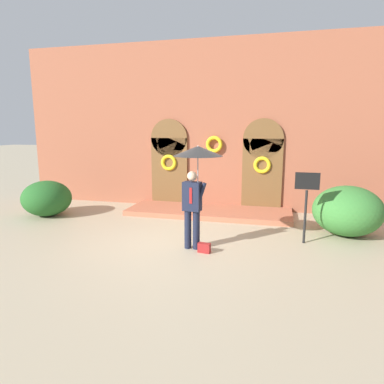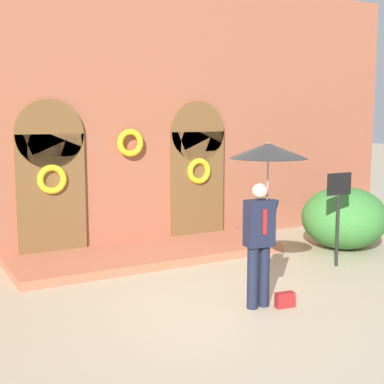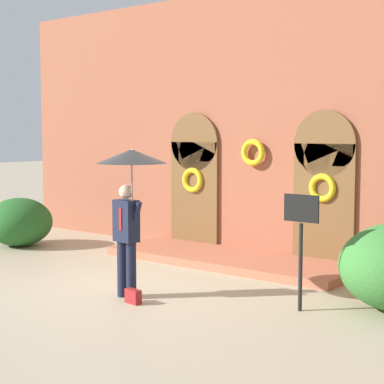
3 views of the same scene
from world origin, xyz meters
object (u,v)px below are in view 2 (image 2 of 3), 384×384
at_px(person_with_umbrella, 266,175).
at_px(sign_post, 338,204).
at_px(handbag, 285,300).
at_px(shrub_right, 344,218).

relative_size(person_with_umbrella, sign_post, 1.37).
bearing_deg(sign_post, person_with_umbrella, -156.93).
distance_m(person_with_umbrella, handbag, 1.83).
bearing_deg(sign_post, shrub_right, 40.36).
xyz_separation_m(handbag, sign_post, (2.20, 1.24, 1.05)).
xyz_separation_m(sign_post, shrub_right, (1.11, 0.94, -0.52)).
bearing_deg(person_with_umbrella, handbag, -40.90).
relative_size(handbag, sign_post, 0.16).
height_order(person_with_umbrella, handbag, person_with_umbrella).
height_order(person_with_umbrella, shrub_right, person_with_umbrella).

